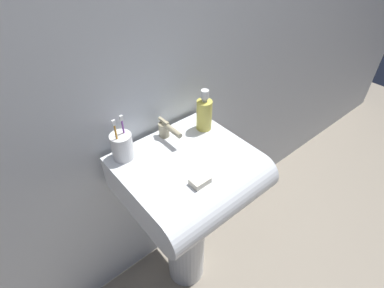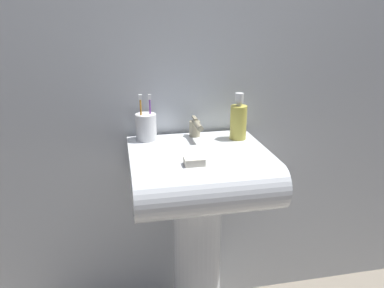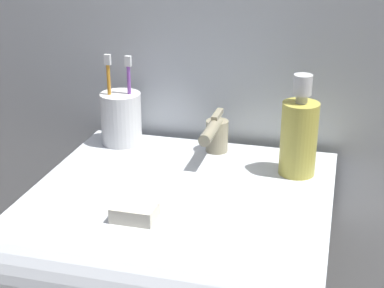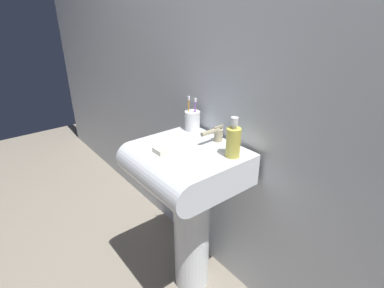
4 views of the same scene
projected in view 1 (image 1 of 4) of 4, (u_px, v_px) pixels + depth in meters
The scene contains 8 objects.
ground_plane at pixel (186, 269), 1.69m from camera, with size 6.00×6.00×0.00m, color gray.
wall_back at pixel (139, 51), 1.06m from camera, with size 5.00×0.05×2.40m, color silver.
sink_pedestal at pixel (185, 233), 1.46m from camera, with size 0.19×0.19×0.71m, color white.
sink_basin at pixel (193, 179), 1.16m from camera, with size 0.50×0.47×0.15m.
faucet at pixel (166, 129), 1.20m from camera, with size 0.04×0.14×0.08m.
toothbrush_cup at pixel (122, 146), 1.10m from camera, with size 0.08×0.08×0.18m.
soap_bottle at pixel (204, 114), 1.23m from camera, with size 0.06×0.06×0.18m.
bar_soap at pixel (200, 181), 1.03m from camera, with size 0.07×0.05×0.02m, color silver.
Camera 1 is at (-0.52, -0.67, 1.62)m, focal length 28.00 mm.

